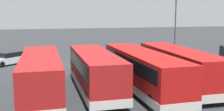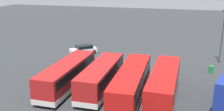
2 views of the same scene
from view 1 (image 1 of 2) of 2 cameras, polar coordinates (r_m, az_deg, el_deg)
The scene contains 8 objects.
ground_plane at distance 32.38m, azimuth -4.62°, elevation -1.61°, with size 140.00×140.00×0.00m, color #2D3033.
bus_single_deck_near_end at distance 22.91m, azimuth 13.49°, elevation -2.10°, with size 2.83×11.18×2.95m.
bus_single_deck_second at distance 21.06m, azimuth 6.14°, elevation -2.86°, with size 2.83×12.02×2.95m.
bus_single_deck_third at distance 20.72m, azimuth -3.59°, elevation -3.03°, with size 2.63×10.27×2.95m.
bus_single_deck_fourth at distance 20.02m, azimuth -14.41°, elevation -3.72°, with size 2.74×11.01×2.95m.
car_hatchback_silver at distance 33.68m, azimuth -20.34°, elevation -0.53°, with size 4.39×4.22×1.43m.
lamp_post_tall at distance 38.17m, azimuth 12.91°, elevation 6.66°, with size 0.70×0.30×7.74m.
waste_bin_yellow at distance 33.63m, azimuth 14.14°, elevation -0.64°, with size 0.60×0.60×0.95m, color #197F33.
Camera 1 is at (5.47, 31.36, 5.91)m, focal length 44.41 mm.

